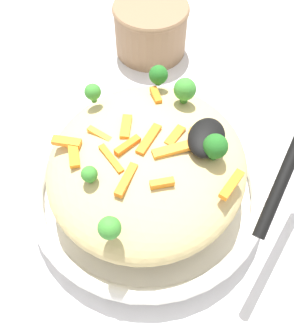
{
  "coord_description": "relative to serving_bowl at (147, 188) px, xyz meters",
  "views": [
    {
      "loc": [
        -0.24,
        -0.08,
        0.45
      ],
      "look_at": [
        0.0,
        0.0,
        0.07
      ],
      "focal_mm": 40.93,
      "sensor_mm": 36.0,
      "label": 1
    }
  ],
  "objects": [
    {
      "name": "carrot_piece_0",
      "position": [
        0.04,
        -0.05,
        0.09
      ],
      "size": [
        0.01,
        0.03,
        0.01
      ],
      "primitive_type": "cube",
      "rotation": [
        0.0,
        0.0,
        1.54
      ],
      "color": "orange",
      "rests_on": "pasta_mound"
    },
    {
      "name": "carrot_piece_1",
      "position": [
        -0.04,
        -0.03,
        0.09
      ],
      "size": [
        0.02,
        0.03,
        0.01
      ],
      "primitive_type": "cube",
      "rotation": [
        0.0,
        0.0,
        2.1
      ],
      "color": "orange",
      "rests_on": "pasta_mound"
    },
    {
      "name": "carrot_piece_9",
      "position": [
        0.01,
        -0.0,
        0.09
      ],
      "size": [
        0.04,
        0.02,
        0.01
      ],
      "primitive_type": "cube",
      "rotation": [
        0.0,
        0.0,
        6.12
      ],
      "color": "orange",
      "rests_on": "pasta_mound"
    },
    {
      "name": "carrot_piece_3",
      "position": [
        -0.02,
        -0.1,
        0.09
      ],
      "size": [
        0.04,
        0.02,
        0.01
      ],
      "primitive_type": "cube",
      "rotation": [
        0.0,
        0.0,
        5.98
      ],
      "color": "orange",
      "rests_on": "pasta_mound"
    },
    {
      "name": "carrot_piece_5",
      "position": [
        -0.03,
        0.03,
        0.09
      ],
      "size": [
        0.03,
        0.04,
        0.01
      ],
      "primitive_type": "cube",
      "rotation": [
        0.0,
        0.0,
        4.07
      ],
      "color": "orange",
      "rests_on": "pasta_mound"
    },
    {
      "name": "carrot_piece_7",
      "position": [
        0.02,
        0.03,
        0.09
      ],
      "size": [
        0.03,
        0.02,
        0.01
      ],
      "primitive_type": "cube",
      "rotation": [
        0.0,
        0.0,
        3.38
      ],
      "color": "orange",
      "rests_on": "pasta_mound"
    },
    {
      "name": "broccoli_floret_2",
      "position": [
        0.1,
        0.02,
        0.1
      ],
      "size": [
        0.02,
        0.02,
        0.03
      ],
      "color": "#205B1C",
      "rests_on": "pasta_mound"
    },
    {
      "name": "broccoli_floret_3",
      "position": [
        0.01,
        -0.07,
        0.1
      ],
      "size": [
        0.03,
        0.03,
        0.03
      ],
      "color": "#205B1C",
      "rests_on": "pasta_mound"
    },
    {
      "name": "carrot_piece_11",
      "position": [
        0.02,
        -0.03,
        0.09
      ],
      "size": [
        0.03,
        0.02,
        0.01
      ],
      "primitive_type": "cube",
      "rotation": [
        0.0,
        0.0,
        6.02
      ],
      "color": "orange",
      "rests_on": "pasta_mound"
    },
    {
      "name": "broccoli_floret_4",
      "position": [
        -0.11,
        0.0,
        0.1
      ],
      "size": [
        0.02,
        0.02,
        0.03
      ],
      "color": "#377928",
      "rests_on": "pasta_mound"
    },
    {
      "name": "broccoli_floret_5",
      "position": [
        0.08,
        -0.02,
        0.1
      ],
      "size": [
        0.03,
        0.03,
        0.03
      ],
      "color": "#377928",
      "rests_on": "pasta_mound"
    },
    {
      "name": "carrot_piece_4",
      "position": [
        -0.02,
        0.09,
        0.09
      ],
      "size": [
        0.01,
        0.03,
        0.01
      ],
      "primitive_type": "cube",
      "rotation": [
        0.0,
        0.0,
        1.71
      ],
      "color": "orange",
      "rests_on": "pasta_mound"
    },
    {
      "name": "pasta_mound",
      "position": [
        0.0,
        0.0,
        0.05
      ],
      "size": [
        0.25,
        0.23,
        0.08
      ],
      "primitive_type": "ellipsoid",
      "color": "#D1BA7A",
      "rests_on": "serving_bowl"
    },
    {
      "name": "carrot_piece_10",
      "position": [
        -0.01,
        0.02,
        0.09
      ],
      "size": [
        0.03,
        0.02,
        0.01
      ],
      "primitive_type": "cube",
      "rotation": [
        0.0,
        0.0,
        2.62
      ],
      "color": "orange",
      "rests_on": "pasta_mound"
    },
    {
      "name": "serving_spoon",
      "position": [
        0.02,
        -0.09,
        0.12
      ],
      "size": [
        0.18,
        0.13,
        0.1
      ],
      "color": "black",
      "rests_on": "pasta_mound"
    },
    {
      "name": "carrot_piece_6",
      "position": [
        -0.05,
        0.01,
        0.09
      ],
      "size": [
        0.04,
        0.01,
        0.01
      ],
      "primitive_type": "cube",
      "rotation": [
        0.0,
        0.0,
        6.2
      ],
      "color": "orange",
      "rests_on": "pasta_mound"
    },
    {
      "name": "carrot_piece_2",
      "position": [
        0.0,
        0.06,
        0.09
      ],
      "size": [
        0.02,
        0.03,
        0.01
      ],
      "primitive_type": "cube",
      "rotation": [
        0.0,
        0.0,
        4.42
      ],
      "color": "orange",
      "rests_on": "pasta_mound"
    },
    {
      "name": "serving_bowl",
      "position": [
        0.0,
        0.0,
        0.0
      ],
      "size": [
        0.3,
        0.3,
        0.04
      ],
      "color": "white",
      "rests_on": "ground_plane"
    },
    {
      "name": "broccoli_floret_1",
      "position": [
        0.05,
        0.08,
        0.1
      ],
      "size": [
        0.02,
        0.02,
        0.03
      ],
      "color": "#377928",
      "rests_on": "pasta_mound"
    },
    {
      "name": "broccoli_floret_0",
      "position": [
        -0.06,
        0.04,
        0.1
      ],
      "size": [
        0.02,
        0.02,
        0.02
      ],
      "color": "#377928",
      "rests_on": "pasta_mound"
    },
    {
      "name": "carrot_piece_12",
      "position": [
        -0.04,
        0.07,
        0.09
      ],
      "size": [
        0.03,
        0.02,
        0.01
      ],
      "primitive_type": "cube",
      "rotation": [
        0.0,
        0.0,
        3.65
      ],
      "color": "orange",
      "rests_on": "pasta_mound"
    },
    {
      "name": "companion_bowl",
      "position": [
        0.29,
        0.09,
        0.02
      ],
      "size": [
        0.13,
        0.13,
        0.09
      ],
      "color": "#8C6B4C",
      "rests_on": "ground_plane"
    },
    {
      "name": "carrot_piece_8",
      "position": [
        0.0,
        -0.03,
        0.09
      ],
      "size": [
        0.03,
        0.04,
        0.01
      ],
      "primitive_type": "cube",
      "rotation": [
        0.0,
        0.0,
        5.35
      ],
      "color": "orange",
      "rests_on": "pasta_mound"
    },
    {
      "name": "ground_plane",
      "position": [
        0.0,
        0.0,
        -0.02
      ],
      "size": [
        2.4,
        2.4,
        0.0
      ],
      "primitive_type": "plane",
      "color": "silver"
    },
    {
      "name": "carrot_piece_13",
      "position": [
        0.08,
        0.01,
        0.09
      ],
      "size": [
        0.03,
        0.02,
        0.01
      ],
      "primitive_type": "cube",
      "rotation": [
        0.0,
        0.0,
        3.75
      ],
      "color": "orange",
      "rests_on": "pasta_mound"
    }
  ]
}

